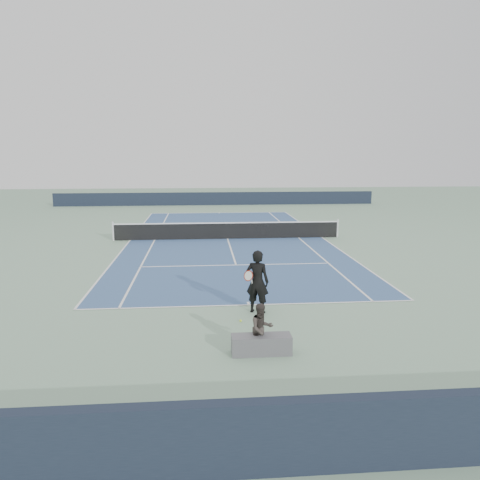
{
  "coord_description": "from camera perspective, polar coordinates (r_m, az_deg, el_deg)",
  "views": [
    {
      "loc": [
        -1.5,
        -26.21,
        4.82
      ],
      "look_at": [
        0.18,
        -6.28,
        1.1
      ],
      "focal_mm": 35.0,
      "sensor_mm": 36.0,
      "label": 1
    }
  ],
  "objects": [
    {
      "name": "ground",
      "position": [
        26.69,
        -1.53,
        0.13
      ],
      "size": [
        80.0,
        80.0,
        0.0
      ],
      "primitive_type": "plane",
      "color": "gray"
    },
    {
      "name": "windscreen_far",
      "position": [
        44.32,
        -2.88,
        5.06
      ],
      "size": [
        30.0,
        0.25,
        1.2
      ],
      "primitive_type": "cube",
      "color": "black",
      "rests_on": "ground"
    },
    {
      "name": "court_surface",
      "position": [
        26.69,
        -1.53,
        0.14
      ],
      "size": [
        10.97,
        23.77,
        0.01
      ],
      "primitive_type": "cube",
      "color": "#365380",
      "rests_on": "ground"
    },
    {
      "name": "tennis_ball",
      "position": [
        13.76,
        0.07,
        -9.8
      ],
      "size": [
        0.07,
        0.07,
        0.07
      ],
      "primitive_type": "sphere",
      "color": "#C4DF2D",
      "rests_on": "ground"
    },
    {
      "name": "windscreen_near",
      "position": [
        7.75,
        7.72,
        -22.56
      ],
      "size": [
        30.0,
        0.25,
        1.2
      ],
      "primitive_type": "cube",
      "color": "black",
      "rests_on": "ground"
    },
    {
      "name": "spectator_bench",
      "position": [
        11.59,
        2.63,
        -11.62
      ],
      "size": [
        1.53,
        0.89,
        1.27
      ],
      "color": "#58575C",
      "rests_on": "ground"
    },
    {
      "name": "tennis_player",
      "position": [
        14.27,
        2.13,
        -5.09
      ],
      "size": [
        0.89,
        0.77,
        1.95
      ],
      "color": "black",
      "rests_on": "ground"
    },
    {
      "name": "tennis_net",
      "position": [
        26.6,
        -1.53,
        1.2
      ],
      "size": [
        12.9,
        0.1,
        1.07
      ],
      "color": "silver",
      "rests_on": "ground"
    }
  ]
}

